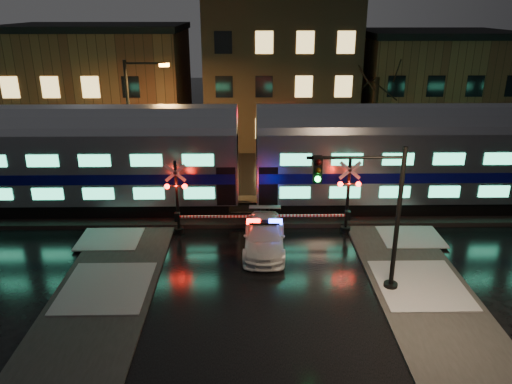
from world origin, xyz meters
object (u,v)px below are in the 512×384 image
crossing_signal_left (184,205)px  streetlight (134,117)px  police_car (264,236)px  crossing_signal_right (341,203)px  traffic_light (374,218)px

crossing_signal_left → streetlight: 8.22m
police_car → crossing_signal_right: (3.89, 1.80, 0.95)m
police_car → crossing_signal_right: size_ratio=0.86×
police_car → traffic_light: 6.10m
crossing_signal_right → streetlight: streetlight is taller
police_car → crossing_signal_left: 4.44m
crossing_signal_left → traffic_light: (8.08, -5.50, 1.64)m
police_car → crossing_signal_right: bearing=27.4°
crossing_signal_left → streetlight: size_ratio=0.69×
traffic_light → streetlight: 17.01m
police_car → traffic_light: size_ratio=0.80×
crossing_signal_left → crossing_signal_right: bearing=0.0°
police_car → crossing_signal_left: crossing_signal_left is taller
streetlight → traffic_light: bearing=-46.0°
crossing_signal_right → traffic_light: size_ratio=0.92×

